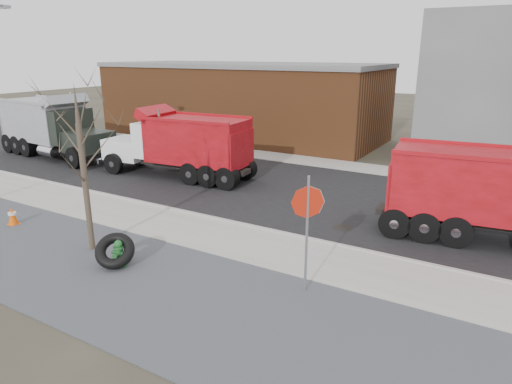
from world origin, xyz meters
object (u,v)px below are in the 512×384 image
Objects in this scene: dump_truck_red_a at (503,192)px; dump_truck_grey at (53,125)px; truck_tire at (115,251)px; dump_truck_red_b at (180,143)px; fire_hydrant at (119,254)px; stop_sign at (307,215)px.

dump_truck_red_a is 1.01× the size of dump_truck_grey.
truck_tire is 10.02m from dump_truck_red_b.
dump_truck_red_b is at bearing 106.85° from fire_hydrant.
truck_tire is 0.18× the size of dump_truck_red_a.
fire_hydrant is at bearing 35.97° from truck_tire.
dump_truck_red_a is at bearing 170.67° from dump_truck_red_b.
truck_tire is 0.18× the size of dump_truck_grey.
dump_truck_red_b reaches higher than fire_hydrant.
dump_truck_red_b is (-14.12, 1.10, 0.02)m from dump_truck_red_a.
truck_tire is at bearing -25.88° from dump_truck_grey.
dump_truck_red_a is at bearing 3.00° from dump_truck_grey.
stop_sign is 12.41m from dump_truck_red_b.
dump_truck_grey is at bearing 142.91° from stop_sign.
truck_tire is 0.19× the size of dump_truck_red_b.
stop_sign is at bearing 139.45° from dump_truck_red_b.
dump_truck_red_a is at bearing 27.03° from fire_hydrant.
dump_truck_grey reaches higher than dump_truck_red_b.
fire_hydrant is 0.55× the size of truck_tire.
dump_truck_red_b is at bearing 118.41° from truck_tire.
truck_tire reaches higher than fire_hydrant.
dump_truck_grey is (-23.59, 0.97, 0.18)m from dump_truck_red_a.
stop_sign is at bearing 15.80° from truck_tire.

